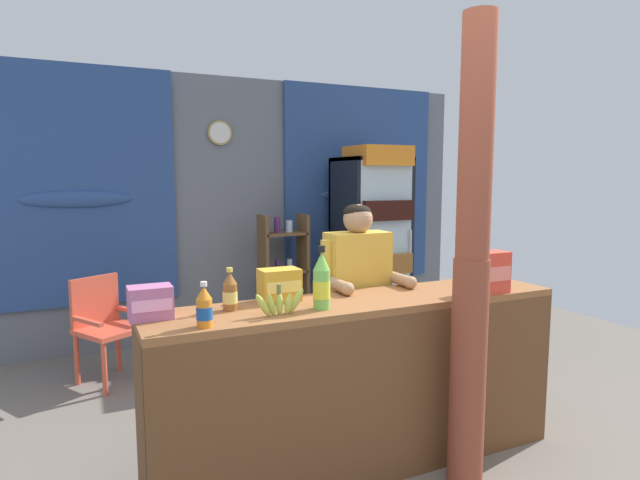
{
  "coord_description": "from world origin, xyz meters",
  "views": [
    {
      "loc": [
        -1.48,
        -2.14,
        1.67
      ],
      "look_at": [
        -0.08,
        0.87,
        1.27
      ],
      "focal_mm": 29.29,
      "sensor_mm": 36.0,
      "label": 1
    }
  ],
  "objects": [
    {
      "name": "ground_plane",
      "position": [
        0.0,
        1.26,
        0.0
      ],
      "size": [
        8.16,
        8.16,
        0.0
      ],
      "primitive_type": "plane",
      "color": "slate"
    },
    {
      "name": "back_wall_curtained",
      "position": [
        0.01,
        3.18,
        1.38
      ],
      "size": [
        5.32,
        0.22,
        2.68
      ],
      "color": "slate",
      "rests_on": "ground"
    },
    {
      "name": "stall_counter",
      "position": [
        -0.05,
        0.28,
        0.59
      ],
      "size": [
        2.43,
        0.51,
        0.98
      ],
      "color": "#935B33",
      "rests_on": "ground"
    },
    {
      "name": "timber_post",
      "position": [
        0.38,
        -0.03,
        1.19
      ],
      "size": [
        0.21,
        0.19,
        2.49
      ],
      "color": "brown",
      "rests_on": "ground"
    },
    {
      "name": "drink_fridge",
      "position": [
        1.32,
        2.58,
        1.09
      ],
      "size": [
        0.68,
        0.7,
        1.99
      ],
      "color": "black",
      "rests_on": "ground"
    },
    {
      "name": "bottle_shelf_rack",
      "position": [
        0.41,
        2.81,
        0.68
      ],
      "size": [
        0.48,
        0.28,
        1.3
      ],
      "color": "brown",
      "rests_on": "ground"
    },
    {
      "name": "plastic_lawn_chair",
      "position": [
        -1.32,
        2.36,
        0.49
      ],
      "size": [
        0.6,
        0.6,
        0.86
      ],
      "color": "#E5563D",
      "rests_on": "ground"
    },
    {
      "name": "shopkeeper",
      "position": [
        0.15,
        0.76,
        0.95
      ],
      "size": [
        0.52,
        0.42,
        1.5
      ],
      "color": "#28282D",
      "rests_on": "ground"
    },
    {
      "name": "soda_bottle_lime_soda",
      "position": [
        -0.34,
        0.28,
        1.13
      ],
      "size": [
        0.09,
        0.09,
        0.33
      ],
      "color": "#75C64C",
      "rests_on": "stall_counter"
    },
    {
      "name": "soda_bottle_iced_tea",
      "position": [
        -0.78,
        0.45,
        1.08
      ],
      "size": [
        0.08,
        0.08,
        0.22
      ],
      "color": "brown",
      "rests_on": "stall_counter"
    },
    {
      "name": "soda_bottle_grape_soda",
      "position": [
        0.94,
        0.45,
        1.07
      ],
      "size": [
        0.07,
        0.07,
        0.21
      ],
      "color": "#56286B",
      "rests_on": "stall_counter"
    },
    {
      "name": "soda_bottle_orange_soda",
      "position": [
        -0.97,
        0.2,
        1.07
      ],
      "size": [
        0.07,
        0.07,
        0.21
      ],
      "color": "orange",
      "rests_on": "stall_counter"
    },
    {
      "name": "snack_box_choco_powder",
      "position": [
        -0.48,
        0.55,
        1.07
      ],
      "size": [
        0.22,
        0.15,
        0.18
      ],
      "color": "gold",
      "rests_on": "stall_counter"
    },
    {
      "name": "snack_box_wafer",
      "position": [
        -1.18,
        0.46,
        1.06
      ],
      "size": [
        0.21,
        0.15,
        0.16
      ],
      "color": "#B76699",
      "rests_on": "stall_counter"
    },
    {
      "name": "snack_box_crackers",
      "position": [
        0.75,
        0.21,
        1.11
      ],
      "size": [
        0.19,
        0.14,
        0.25
      ],
      "color": "#E5422D",
      "rests_on": "stall_counter"
    },
    {
      "name": "banana_bunch",
      "position": [
        -0.58,
        0.26,
        1.04
      ],
      "size": [
        0.27,
        0.05,
        0.16
      ],
      "color": "#B7C647",
      "rests_on": "stall_counter"
    }
  ]
}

